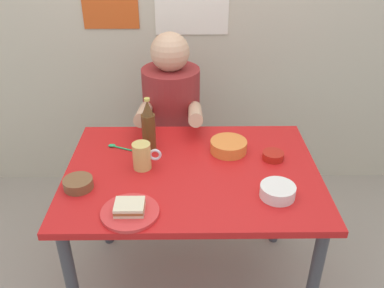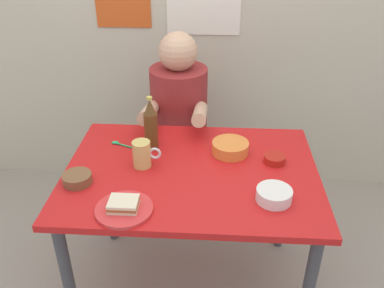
# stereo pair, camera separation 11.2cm
# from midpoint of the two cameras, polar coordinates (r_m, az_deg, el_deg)

# --- Properties ---
(ground_plane) EXTENTS (6.00, 6.00, 0.00)m
(ground_plane) POSITION_cam_midpoint_polar(r_m,az_deg,el_deg) (2.29, 1.41, -19.13)
(ground_plane) COLOR gray
(dining_table) EXTENTS (1.10, 0.80, 0.74)m
(dining_table) POSITION_cam_midpoint_polar(r_m,az_deg,el_deg) (1.85, 1.66, -6.00)
(dining_table) COLOR red
(dining_table) RESTS_ON ground
(stool) EXTENTS (0.34, 0.34, 0.45)m
(stool) POSITION_cam_midpoint_polar(r_m,az_deg,el_deg) (2.54, -0.40, -2.89)
(stool) COLOR #4C4C51
(stool) RESTS_ON ground
(person_seated) EXTENTS (0.33, 0.56, 0.72)m
(person_seated) POSITION_cam_midpoint_polar(r_m,az_deg,el_deg) (2.32, -0.46, 5.58)
(person_seated) COLOR maroon
(person_seated) RESTS_ON stool
(plate_orange) EXTENTS (0.22, 0.22, 0.01)m
(plate_orange) POSITION_cam_midpoint_polar(r_m,az_deg,el_deg) (1.58, -7.38, -9.03)
(plate_orange) COLOR red
(plate_orange) RESTS_ON dining_table
(sandwich) EXTENTS (0.11, 0.09, 0.04)m
(sandwich) POSITION_cam_midpoint_polar(r_m,az_deg,el_deg) (1.56, -7.44, -8.32)
(sandwich) COLOR beige
(sandwich) RESTS_ON plate_orange
(beer_mug) EXTENTS (0.13, 0.08, 0.12)m
(beer_mug) POSITION_cam_midpoint_polar(r_m,az_deg,el_deg) (1.79, -5.13, -1.43)
(beer_mug) COLOR #D1BC66
(beer_mug) RESTS_ON dining_table
(beer_bottle) EXTENTS (0.06, 0.06, 0.26)m
(beer_bottle) POSITION_cam_midpoint_polar(r_m,az_deg,el_deg) (1.89, -4.05, 2.55)
(beer_bottle) COLOR #593819
(beer_bottle) RESTS_ON dining_table
(sambal_bowl_red) EXTENTS (0.10, 0.10, 0.03)m
(sambal_bowl_red) POSITION_cam_midpoint_polar(r_m,az_deg,el_deg) (1.88, 13.09, -2.02)
(sambal_bowl_red) COLOR #B21E14
(sambal_bowl_red) RESTS_ON dining_table
(condiment_bowl_brown) EXTENTS (0.12, 0.12, 0.04)m
(condiment_bowl_brown) POSITION_cam_midpoint_polar(r_m,az_deg,el_deg) (1.75, -13.89, -4.68)
(condiment_bowl_brown) COLOR brown
(condiment_bowl_brown) RESTS_ON dining_table
(rice_bowl_white) EXTENTS (0.14, 0.14, 0.05)m
(rice_bowl_white) POSITION_cam_midpoint_polar(r_m,az_deg,el_deg) (1.65, 13.28, -6.88)
(rice_bowl_white) COLOR silver
(rice_bowl_white) RESTS_ON dining_table
(soup_bowl_orange) EXTENTS (0.17, 0.17, 0.05)m
(soup_bowl_orange) POSITION_cam_midpoint_polar(r_m,az_deg,el_deg) (1.91, 7.02, -0.46)
(soup_bowl_orange) COLOR orange
(soup_bowl_orange) RESTS_ON dining_table
(spoon) EXTENTS (0.12, 0.06, 0.01)m
(spoon) POSITION_cam_midpoint_polar(r_m,az_deg,el_deg) (1.99, -8.51, 0.00)
(spoon) COLOR #26A559
(spoon) RESTS_ON dining_table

